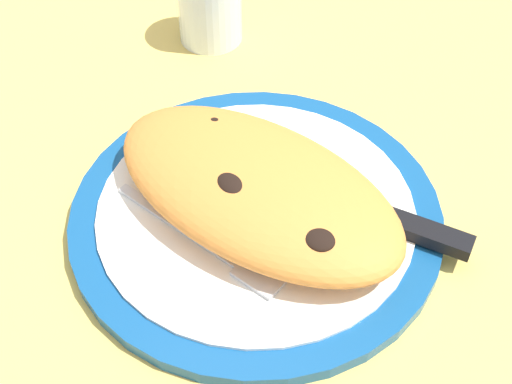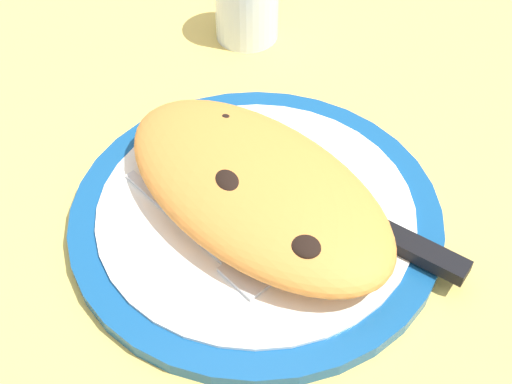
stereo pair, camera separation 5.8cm
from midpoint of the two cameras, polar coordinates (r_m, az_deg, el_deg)
The scene contains 6 objects.
ground_plane at distance 62.04cm, azimuth 2.68°, elevation -3.36°, with size 150.00×150.00×3.00cm, color #DBB756.
plate at distance 60.30cm, azimuth 2.76°, elevation -1.99°, with size 32.30×32.30×1.62cm.
calzone at distance 57.78cm, azimuth 2.55°, elevation 0.24°, with size 27.47×14.92×5.12cm.
fork at distance 57.04cm, azimuth -1.47°, elevation -4.17°, with size 17.45×2.35×0.40cm.
knife at distance 58.78cm, azimuth 12.59°, elevation -3.21°, with size 23.77×6.03×1.20cm.
water_glass at distance 79.85cm, azimuth 1.38°, elevation 14.85°, with size 7.10×7.10×8.40cm.
Camera 2 is at (28.14, -27.84, 46.37)cm, focal length 48.60 mm.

